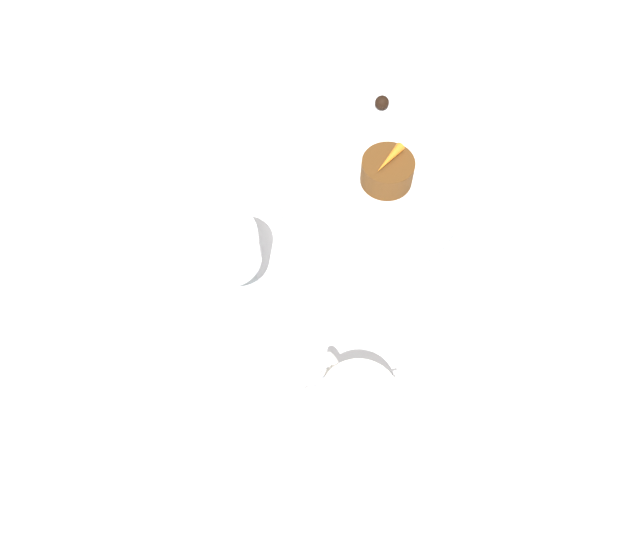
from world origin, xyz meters
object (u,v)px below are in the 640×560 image
Objects in this scene: dessert_cake at (387,171)px; fork at (439,310)px; coffee_cup at (358,405)px; wine_glass at (227,250)px; dinner_plate at (370,201)px.

fork is at bearing 166.92° from dessert_cake.
wine_glass reaches higher than coffee_cup.
fork is 0.20m from dessert_cake.
dessert_cake reaches higher than dinner_plate.
fork is (-0.18, 0.01, -0.01)m from dinner_plate.
wine_glass is at bearing 94.75° from dinner_plate.
dessert_cake is (0.03, -0.25, -0.05)m from wine_glass.
dinner_plate reaches higher than fork.
coffee_cup is at bearing 111.53° from fork.
dessert_cake is at bearing -66.58° from dinner_plate.
dessert_cake reaches higher than fork.
wine_glass reaches higher than dinner_plate.
wine_glass is 0.61× the size of fork.
dessert_cake is at bearing -38.39° from coffee_cup.
dinner_plate is 0.23m from wine_glass.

